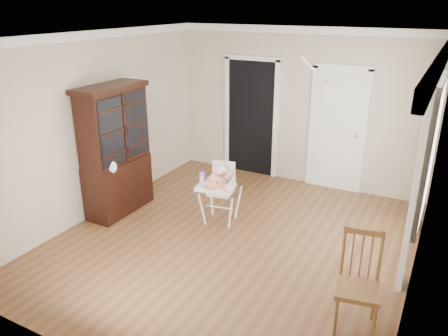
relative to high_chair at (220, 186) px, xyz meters
The scene contains 16 objects.
floor 0.83m from the high_chair, 45.11° to the right, with size 5.00×5.00×0.00m, color brown.
ceiling 2.21m from the high_chair, 45.11° to the right, with size 5.00×5.00×0.00m, color white.
wall_back 2.26m from the high_chair, 78.50° to the left, with size 4.50×4.50×0.00m, color #C0AF96.
wall_left 2.03m from the high_chair, 166.94° to the right, with size 5.00×5.00×0.00m, color #C0AF96.
wall_right 2.82m from the high_chair, ahead, with size 5.00×5.00×0.00m, color #C0AF96.
crown_molding 2.16m from the high_chair, 45.11° to the right, with size 4.50×5.00×0.12m, color white, non-canonical shape.
doorway 2.18m from the high_chair, 103.06° to the left, with size 1.06×0.05×2.22m.
closet_door 2.38m from the high_chair, 61.30° to the left, with size 0.96×0.09×2.13m.
window_right 2.72m from the high_chair, ahead, with size 0.13×1.84×2.30m.
high_chair is the anchor object (origin of this frame).
baby 0.13m from the high_chair, 96.80° to the left, with size 0.28×0.21×0.39m.
cake 0.25m from the high_chair, 84.44° to the right, with size 0.28×0.28×0.13m.
sippy_cup 0.30m from the high_chair, 146.65° to the right, with size 0.08×0.08×0.19m.
china_cabinet 1.67m from the high_chair, 165.56° to the right, with size 0.52×1.17×1.97m.
dining_chair 2.61m from the high_chair, 30.22° to the right, with size 0.48×0.48×1.01m.
streamer 2.09m from the high_chair, 22.94° to the left, with size 0.03×0.50×0.02m, color pink, non-canonical shape.
Camera 1 is at (2.36, -4.67, 3.07)m, focal length 35.00 mm.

